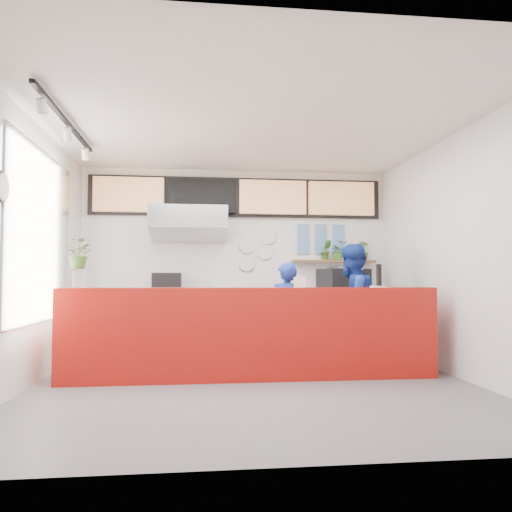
% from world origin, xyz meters
% --- Properties ---
extents(floor, '(5.00, 5.00, 0.00)m').
position_xyz_m(floor, '(0.00, 0.00, 0.00)').
color(floor, slate).
rests_on(floor, ground).
extents(ceiling, '(5.00, 5.00, 0.00)m').
position_xyz_m(ceiling, '(0.00, 0.00, 3.00)').
color(ceiling, silver).
extents(wall_back, '(5.00, 0.00, 5.00)m').
position_xyz_m(wall_back, '(0.00, 2.50, 1.50)').
color(wall_back, white).
rests_on(wall_back, ground).
extents(wall_left, '(0.00, 5.00, 5.00)m').
position_xyz_m(wall_left, '(-2.50, 0.00, 1.50)').
color(wall_left, white).
rests_on(wall_left, ground).
extents(wall_right, '(0.00, 5.00, 5.00)m').
position_xyz_m(wall_right, '(2.50, 0.00, 1.50)').
color(wall_right, white).
rests_on(wall_right, ground).
extents(service_counter, '(4.50, 0.60, 1.10)m').
position_xyz_m(service_counter, '(0.00, 0.40, 0.55)').
color(service_counter, '#A3110B').
rests_on(service_counter, ground).
extents(cream_band, '(5.00, 0.02, 0.80)m').
position_xyz_m(cream_band, '(0.00, 2.49, 2.60)').
color(cream_band, beige).
rests_on(cream_band, wall_back).
extents(prep_bench, '(1.80, 0.60, 0.90)m').
position_xyz_m(prep_bench, '(-0.80, 2.20, 0.45)').
color(prep_bench, '#B2B5BA').
rests_on(prep_bench, ground).
extents(panini_oven, '(0.49, 0.49, 0.40)m').
position_xyz_m(panini_oven, '(-1.14, 2.20, 1.10)').
color(panini_oven, black).
rests_on(panini_oven, prep_bench).
extents(extraction_hood, '(1.20, 0.70, 0.35)m').
position_xyz_m(extraction_hood, '(-0.80, 2.15, 2.15)').
color(extraction_hood, '#B2B5BA').
rests_on(extraction_hood, ceiling).
extents(hood_lip, '(1.20, 0.69, 0.31)m').
position_xyz_m(hood_lip, '(-0.80, 2.15, 1.95)').
color(hood_lip, '#B2B5BA').
rests_on(hood_lip, ceiling).
extents(right_bench, '(1.80, 0.60, 0.90)m').
position_xyz_m(right_bench, '(1.50, 2.20, 0.45)').
color(right_bench, '#B2B5BA').
rests_on(right_bench, ground).
extents(espresso_machine, '(0.84, 0.70, 0.47)m').
position_xyz_m(espresso_machine, '(1.70, 2.20, 1.13)').
color(espresso_machine, black).
rests_on(espresso_machine, right_bench).
extents(espresso_tray, '(0.60, 0.45, 0.05)m').
position_xyz_m(espresso_tray, '(1.70, 2.20, 1.38)').
color(espresso_tray, '#B4B8BC').
rests_on(espresso_tray, espresso_machine).
extents(herb_shelf, '(1.40, 0.18, 0.04)m').
position_xyz_m(herb_shelf, '(1.60, 2.40, 1.50)').
color(herb_shelf, brown).
rests_on(herb_shelf, wall_back).
extents(menu_board_far_left, '(1.10, 0.10, 0.55)m').
position_xyz_m(menu_board_far_left, '(-1.75, 2.38, 2.55)').
color(menu_board_far_left, tan).
rests_on(menu_board_far_left, wall_back).
extents(menu_board_mid_left, '(1.10, 0.10, 0.55)m').
position_xyz_m(menu_board_mid_left, '(-0.59, 2.38, 2.55)').
color(menu_board_mid_left, black).
rests_on(menu_board_mid_left, wall_back).
extents(menu_board_mid_right, '(1.10, 0.10, 0.55)m').
position_xyz_m(menu_board_mid_right, '(0.57, 2.38, 2.55)').
color(menu_board_mid_right, tan).
rests_on(menu_board_mid_right, wall_back).
extents(menu_board_far_right, '(1.10, 0.10, 0.55)m').
position_xyz_m(menu_board_far_right, '(1.73, 2.38, 2.55)').
color(menu_board_far_right, tan).
rests_on(menu_board_far_right, wall_back).
extents(soffit, '(4.80, 0.04, 0.65)m').
position_xyz_m(soffit, '(0.00, 2.46, 2.55)').
color(soffit, black).
rests_on(soffit, wall_back).
extents(window_pane, '(0.04, 2.20, 1.90)m').
position_xyz_m(window_pane, '(-2.47, 0.30, 1.70)').
color(window_pane, silver).
rests_on(window_pane, wall_left).
extents(window_frame, '(0.03, 2.30, 2.00)m').
position_xyz_m(window_frame, '(-2.45, 0.30, 1.70)').
color(window_frame, '#B2B5BA').
rests_on(window_frame, wall_left).
extents(wall_clock_rim, '(0.05, 0.30, 0.30)m').
position_xyz_m(wall_clock_rim, '(-2.46, -0.90, 2.05)').
color(wall_clock_rim, black).
rests_on(wall_clock_rim, wall_left).
extents(wall_clock_face, '(0.02, 0.26, 0.26)m').
position_xyz_m(wall_clock_face, '(-2.43, -0.90, 2.05)').
color(wall_clock_face, white).
rests_on(wall_clock_face, wall_left).
extents(track_rail, '(0.05, 2.40, 0.04)m').
position_xyz_m(track_rail, '(-2.10, 0.00, 2.94)').
color(track_rail, black).
rests_on(track_rail, ceiling).
extents(dec_plate_a, '(0.24, 0.03, 0.24)m').
position_xyz_m(dec_plate_a, '(0.15, 2.47, 1.75)').
color(dec_plate_a, silver).
rests_on(dec_plate_a, wall_back).
extents(dec_plate_b, '(0.24, 0.03, 0.24)m').
position_xyz_m(dec_plate_b, '(0.45, 2.47, 1.65)').
color(dec_plate_b, silver).
rests_on(dec_plate_b, wall_back).
extents(dec_plate_c, '(0.24, 0.03, 0.24)m').
position_xyz_m(dec_plate_c, '(0.15, 2.47, 1.45)').
color(dec_plate_c, silver).
rests_on(dec_plate_c, wall_back).
extents(dec_plate_d, '(0.24, 0.03, 0.24)m').
position_xyz_m(dec_plate_d, '(0.50, 2.47, 1.90)').
color(dec_plate_d, silver).
rests_on(dec_plate_d, wall_back).
extents(photo_frame_a, '(0.20, 0.02, 0.25)m').
position_xyz_m(photo_frame_a, '(1.10, 2.48, 2.00)').
color(photo_frame_a, '#598CBF').
rests_on(photo_frame_a, wall_back).
extents(photo_frame_b, '(0.20, 0.02, 0.25)m').
position_xyz_m(photo_frame_b, '(1.40, 2.48, 2.00)').
color(photo_frame_b, '#598CBF').
rests_on(photo_frame_b, wall_back).
extents(photo_frame_c, '(0.20, 0.02, 0.25)m').
position_xyz_m(photo_frame_c, '(1.70, 2.48, 2.00)').
color(photo_frame_c, '#598CBF').
rests_on(photo_frame_c, wall_back).
extents(photo_frame_d, '(0.20, 0.02, 0.25)m').
position_xyz_m(photo_frame_d, '(1.10, 2.48, 1.75)').
color(photo_frame_d, '#598CBF').
rests_on(photo_frame_d, wall_back).
extents(photo_frame_e, '(0.20, 0.02, 0.25)m').
position_xyz_m(photo_frame_e, '(1.40, 2.48, 1.75)').
color(photo_frame_e, '#598CBF').
rests_on(photo_frame_e, wall_back).
extents(photo_frame_f, '(0.20, 0.02, 0.25)m').
position_xyz_m(photo_frame_f, '(1.70, 2.48, 1.75)').
color(photo_frame_f, '#598CBF').
rests_on(photo_frame_f, wall_back).
extents(staff_center, '(0.52, 0.35, 1.43)m').
position_xyz_m(staff_center, '(0.54, 0.93, 0.72)').
color(staff_center, navy).
rests_on(staff_center, ground).
extents(staff_right, '(1.04, 1.01, 1.69)m').
position_xyz_m(staff_right, '(1.48, 1.05, 0.85)').
color(staff_right, navy).
rests_on(staff_right, ground).
extents(herb_b, '(0.19, 0.16, 0.34)m').
position_xyz_m(herb_b, '(1.47, 2.40, 1.69)').
color(herb_b, '#386724').
rests_on(herb_b, herb_shelf).
extents(herb_c, '(0.30, 0.27, 0.31)m').
position_xyz_m(herb_c, '(1.68, 2.40, 1.68)').
color(herb_c, '#386724').
rests_on(herb_c, herb_shelf).
extents(herb_d, '(0.21, 0.19, 0.32)m').
position_xyz_m(herb_d, '(2.10, 2.40, 1.68)').
color(herb_d, '#386724').
rests_on(herb_d, herb_shelf).
extents(glass_vase, '(0.17, 0.17, 0.20)m').
position_xyz_m(glass_vase, '(-2.02, 0.34, 1.20)').
color(glass_vase, silver).
rests_on(glass_vase, service_counter).
extents(basil_vase, '(0.40, 0.38, 0.35)m').
position_xyz_m(basil_vase, '(-2.02, 0.34, 1.50)').
color(basil_vase, '#386724').
rests_on(basil_vase, glass_vase).
extents(napkin_holder, '(0.17, 0.13, 0.13)m').
position_xyz_m(napkin_holder, '(0.60, 0.32, 1.16)').
color(napkin_holder, white).
rests_on(napkin_holder, service_counter).
extents(white_plate, '(0.25, 0.25, 0.02)m').
position_xyz_m(white_plate, '(1.61, 0.35, 1.11)').
color(white_plate, white).
rests_on(white_plate, service_counter).
extents(pepper_mill, '(0.07, 0.07, 0.28)m').
position_xyz_m(pepper_mill, '(1.61, 0.35, 1.25)').
color(pepper_mill, black).
rests_on(pepper_mill, white_plate).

